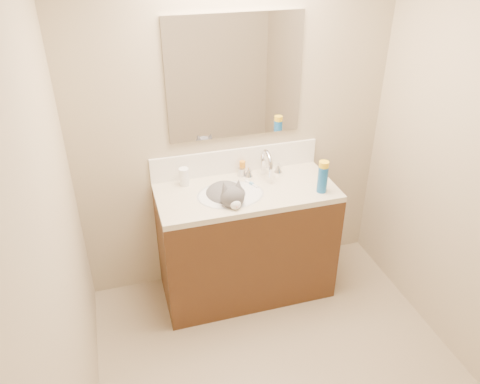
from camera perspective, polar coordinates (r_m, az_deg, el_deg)
room_shell at (r=2.02m, az=9.12°, el=2.36°), size 2.24×2.54×2.52m
vanity_cabinet at (r=3.36m, az=0.74°, el=-6.36°), size 1.20×0.55×0.82m
counter_slab at (r=3.13m, az=0.80°, el=-0.03°), size 1.20×0.55×0.04m
basin at (r=3.10m, az=-1.17°, el=-1.42°), size 0.45×0.36×0.14m
faucet at (r=3.24m, az=3.14°, el=3.22°), size 0.28×0.20×0.21m
cat at (r=3.07m, az=-1.55°, el=-0.83°), size 0.34×0.41×0.32m
backsplash at (r=3.29m, az=-0.54°, el=3.84°), size 1.20×0.02×0.18m
mirror at (r=3.08m, az=-0.60°, el=13.72°), size 0.90×0.02×0.80m
pill_bottle at (r=3.17m, az=-6.82°, el=1.86°), size 0.07×0.07×0.12m
pill_label at (r=3.17m, az=-6.80°, el=1.60°), size 0.07×0.07×0.04m
silver_jar at (r=3.27m, az=0.18°, el=2.46°), size 0.06×0.06×0.06m
amber_bottle at (r=3.28m, az=0.30°, el=2.96°), size 0.04×0.04×0.10m
toothbrush at (r=3.17m, az=1.41°, el=0.99°), size 0.06×0.12×0.01m
toothbrush_head at (r=3.17m, az=1.41°, el=1.05°), size 0.03×0.03×0.02m
spray_can at (r=3.10m, az=10.02°, el=1.53°), size 0.09×0.09×0.18m
spray_cap at (r=3.05m, az=10.20°, el=3.32°), size 0.08×0.08×0.04m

